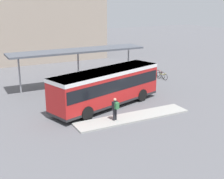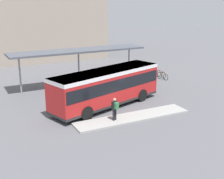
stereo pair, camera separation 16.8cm
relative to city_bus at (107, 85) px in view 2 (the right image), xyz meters
name	(u,v)px [view 2 (the right image)]	position (x,y,z in m)	size (l,w,h in m)	color
ground_plane	(107,106)	(-0.01, 0.00, -1.80)	(120.00, 120.00, 0.00)	#5B5B60
curb_island	(133,117)	(0.58, -3.26, -1.74)	(9.13, 1.80, 0.12)	#9E9E99
city_bus	(107,85)	(0.00, 0.00, 0.00)	(10.41, 5.42, 3.07)	red
pedestrian_waiting	(115,108)	(-0.95, -3.32, -0.71)	(0.45, 0.50, 1.68)	#232328
bicycle_yellow	(162,76)	(9.35, 5.14, -1.43)	(0.48, 1.67, 0.73)	black
bicycle_red	(161,74)	(9.73, 5.91, -1.41)	(0.48, 1.77, 0.76)	black
bicycle_black	(154,73)	(9.31, 6.68, -1.44)	(0.48, 1.61, 0.70)	black
station_shelter	(78,51)	(0.27, 6.99, 1.74)	(13.76, 2.71, 3.70)	#4C515B
potted_planter_near_shelter	(105,83)	(1.90, 4.33, -1.14)	(0.92, 0.92, 1.28)	slate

